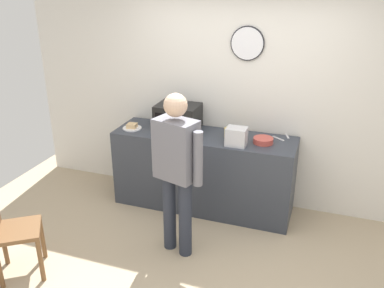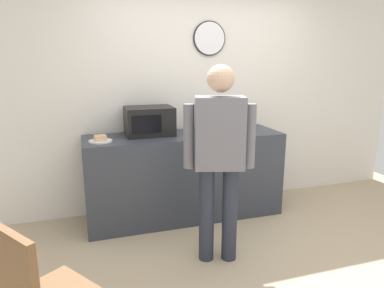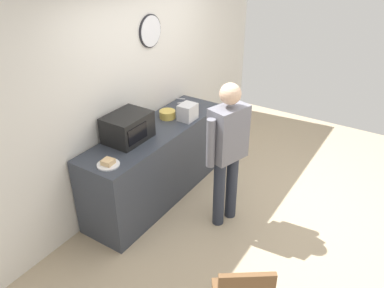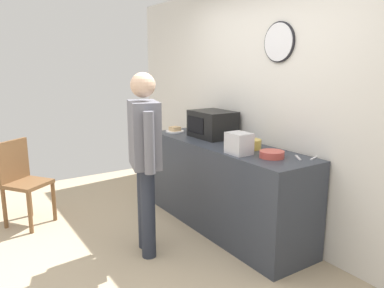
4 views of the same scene
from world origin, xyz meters
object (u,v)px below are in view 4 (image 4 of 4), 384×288
fork_utensil (314,158)px  person_standing (145,151)px  microwave (213,124)px  sandwich_plate (175,130)px  spoon_utensil (298,158)px  salad_bowl (251,144)px  toaster (239,143)px  cereal_bowl (272,154)px  wooden_chair (22,178)px

fork_utensil → person_standing: person_standing is taller
microwave → sandwich_plate: bearing=-160.3°
microwave → spoon_utensil: (1.19, 0.07, -0.15)m
sandwich_plate → person_standing: size_ratio=0.14×
salad_bowl → fork_utensil: size_ratio=1.17×
sandwich_plate → person_standing: person_standing is taller
toaster → fork_utensil: (0.49, 0.46, -0.10)m
toaster → cereal_bowl: bearing=30.3°
spoon_utensil → cereal_bowl: bearing=-127.4°
salad_bowl → toaster: size_ratio=0.91×
salad_bowl → person_standing: size_ratio=0.12×
fork_utensil → cereal_bowl: bearing=-126.0°
microwave → person_standing: size_ratio=0.30×
microwave → cereal_bowl: microwave is taller
sandwich_plate → salad_bowl: (1.21, 0.15, 0.03)m
toaster → fork_utensil: toaster is taller
fork_utensil → wooden_chair: bearing=-136.9°
salad_bowl → toaster: bearing=-68.0°
salad_bowl → cereal_bowl: bearing=-12.4°
cereal_bowl → sandwich_plate: bearing=-177.4°
spoon_utensil → toaster: bearing=-140.2°
cereal_bowl → salad_bowl: bearing=167.6°
toaster → microwave: bearing=160.8°
sandwich_plate → wooden_chair: 1.81m
cereal_bowl → person_standing: bearing=-125.8°
microwave → wooden_chair: microwave is taller
microwave → fork_utensil: size_ratio=2.94×
toaster → wooden_chair: 2.42m
sandwich_plate → microwave: bearing=19.7°
wooden_chair → spoon_utensil: bearing=42.5°
microwave → toaster: bearing=-19.2°
spoon_utensil → person_standing: person_standing is taller
microwave → wooden_chair: 2.19m
toaster → spoon_utensil: (0.41, 0.34, -0.10)m
microwave → toaster: (0.78, -0.27, -0.05)m
salad_bowl → cereal_bowl: (0.36, -0.08, -0.02)m
person_standing → wooden_chair: (-1.33, -0.85, -0.46)m
sandwich_plate → salad_bowl: bearing=7.1°
cereal_bowl → person_standing: size_ratio=0.13×
microwave → fork_utensil: bearing=8.4°
toaster → fork_utensil: size_ratio=1.29×
wooden_chair → cereal_bowl: bearing=41.6°
fork_utensil → person_standing: size_ratio=0.10×
spoon_utensil → person_standing: bearing=-126.0°
wooden_chair → fork_utensil: bearing=43.1°
fork_utensil → spoon_utensil: size_ratio=1.00×
sandwich_plate → wooden_chair: size_ratio=0.24×
microwave → fork_utensil: 1.29m
fork_utensil → spoon_utensil: 0.14m
person_standing → cereal_bowl: bearing=54.2°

